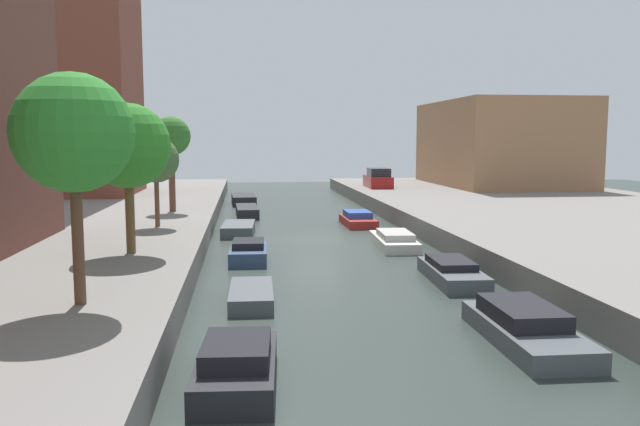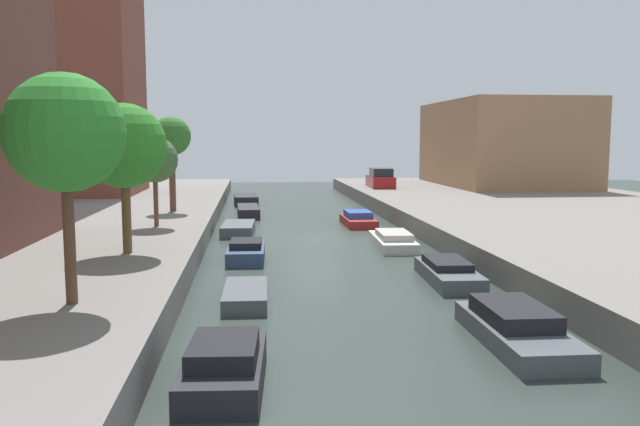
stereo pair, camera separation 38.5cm
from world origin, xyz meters
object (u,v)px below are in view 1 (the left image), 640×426
(moored_boat_right_0, at_px, (525,327))
(moored_boat_right_2, at_px, (394,240))
(moored_boat_left_3, at_px, (238,229))
(moored_boat_left_4, at_px, (247,211))
(apartment_tower_far, at_px, (56,13))
(low_block_right, at_px, (499,143))
(moored_boat_right_1, at_px, (452,272))
(moored_boat_left_2, at_px, (248,252))
(street_tree_0, at_px, (73,134))
(street_tree_3, at_px, (171,138))
(moored_boat_left_0, at_px, (237,366))
(street_tree_1, at_px, (128,146))
(parked_car, at_px, (378,179))
(moored_boat_left_1, at_px, (251,295))
(moored_boat_left_5, at_px, (244,200))
(moored_boat_right_3, at_px, (358,219))
(street_tree_2, at_px, (156,160))

(moored_boat_right_0, bearing_deg, moored_boat_right_2, 89.75)
(moored_boat_left_3, bearing_deg, moored_boat_left_4, 86.47)
(moored_boat_left_4, bearing_deg, moored_boat_left_3, -93.53)
(apartment_tower_far, xyz_separation_m, low_block_right, (34.00, 5.38, -8.90))
(moored_boat_right_1, bearing_deg, moored_boat_left_2, 146.17)
(street_tree_0, bearing_deg, street_tree_3, 90.00)
(low_block_right, relative_size, moored_boat_right_2, 3.48)
(moored_boat_left_0, xyz_separation_m, moored_boat_right_2, (6.84, 15.70, -0.09))
(apartment_tower_far, xyz_separation_m, street_tree_1, (8.82, -25.00, -8.81))
(low_block_right, xyz_separation_m, moored_boat_right_2, (-14.71, -24.43, -4.18))
(street_tree_0, distance_m, street_tree_3, 19.61)
(low_block_right, relative_size, moored_boat_right_1, 3.72)
(street_tree_1, bearing_deg, street_tree_0, -90.00)
(low_block_right, distance_m, moored_boat_left_2, 34.55)
(street_tree_3, bearing_deg, parked_car, 47.37)
(moored_boat_right_2, bearing_deg, street_tree_0, -129.33)
(street_tree_1, xyz_separation_m, parked_car, (14.43, 28.46, -2.93))
(moored_boat_right_1, bearing_deg, moored_boat_right_2, 92.73)
(street_tree_0, bearing_deg, low_block_right, 55.91)
(moored_boat_right_2, bearing_deg, street_tree_1, -150.37)
(moored_boat_left_0, bearing_deg, moored_boat_left_1, 86.88)
(apartment_tower_far, bearing_deg, moored_boat_left_1, -65.63)
(street_tree_0, relative_size, moored_boat_left_5, 1.22)
(street_tree_1, relative_size, moored_boat_left_3, 1.34)
(moored_boat_left_2, xyz_separation_m, moored_boat_right_3, (6.19, 9.95, -0.02))
(street_tree_1, height_order, moored_boat_left_3, street_tree_1)
(apartment_tower_far, distance_m, moored_boat_right_3, 25.77)
(street_tree_2, relative_size, moored_boat_left_0, 1.12)
(low_block_right, bearing_deg, moored_boat_left_5, -168.62)
(street_tree_1, bearing_deg, moored_boat_left_2, 41.11)
(parked_car, bearing_deg, moored_boat_left_0, -105.79)
(moored_boat_left_5, height_order, moored_boat_right_2, moored_boat_right_2)
(moored_boat_left_2, relative_size, moored_boat_right_0, 0.72)
(street_tree_2, bearing_deg, moored_boat_right_1, -36.04)
(street_tree_3, height_order, moored_boat_left_5, street_tree_3)
(low_block_right, xyz_separation_m, moored_boat_left_2, (-21.23, -26.94, -4.14))
(moored_boat_left_0, bearing_deg, street_tree_3, 99.15)
(moored_boat_left_2, xyz_separation_m, moored_boat_left_5, (-0.21, 22.62, -0.00))
(moored_boat_right_0, xyz_separation_m, moored_boat_right_1, (0.40, 6.65, -0.05))
(moored_boat_right_3, bearing_deg, moored_boat_left_0, -105.70)
(street_tree_1, height_order, parked_car, street_tree_1)
(street_tree_2, height_order, moored_boat_left_5, street_tree_2)
(street_tree_1, distance_m, moored_boat_left_0, 11.21)
(apartment_tower_far, height_order, moored_boat_left_5, apartment_tower_far)
(street_tree_0, bearing_deg, moored_boat_right_3, 63.38)
(moored_boat_left_2, bearing_deg, parked_car, 67.26)
(street_tree_3, relative_size, moored_boat_left_5, 1.15)
(moored_boat_left_3, bearing_deg, moored_boat_left_1, -87.97)
(low_block_right, bearing_deg, moored_boat_right_0, -111.14)
(street_tree_3, xyz_separation_m, moored_boat_right_3, (10.13, 0.61, -4.56))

